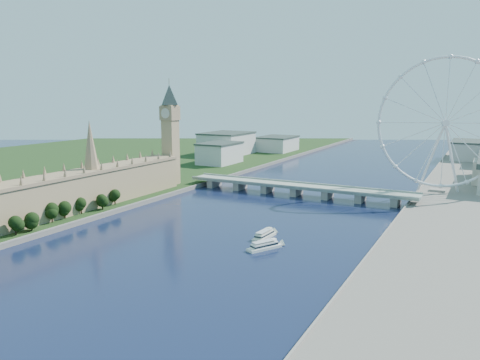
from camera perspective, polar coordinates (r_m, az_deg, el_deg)
The scene contains 9 objects.
ground at distance 208.23m, azimuth -25.98°, elevation -17.01°, with size 2000.00×2000.00×0.00m, color #192648.
bank_left at distance 623.87m, azimuth -26.61°, elevation 0.64°, with size 500.00×1400.00×6.00m, color slate.
parliament_range at distance 401.23m, azimuth -17.51°, elevation -0.80°, with size 24.00×200.00×70.00m.
big_ben at distance 476.87m, azimuth -8.52°, elevation 7.05°, with size 20.02×20.02×110.00m.
westminster_bridge at distance 442.04m, azimuth 6.92°, elevation -0.99°, with size 220.00×22.00×9.50m.
london_eye at distance 462.34m, azimuth 23.75°, elevation 6.33°, with size 113.60×39.12×124.30m.
city_skyline at distance 679.45m, azimuth 18.01°, elevation 3.36°, with size 505.00×280.00×32.00m.
tour_boat_near at distance 308.83m, azimuth 2.99°, elevation -7.09°, with size 6.51×25.69×5.64m, color beige, non-canonical shape.
tour_boat_far at distance 287.48m, azimuth 2.98°, elevation -8.42°, with size 6.54×25.79×5.66m, color white, non-canonical shape.
Camera 1 is at (154.55, -105.34, 91.53)m, focal length 35.00 mm.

